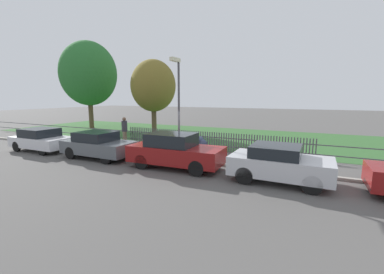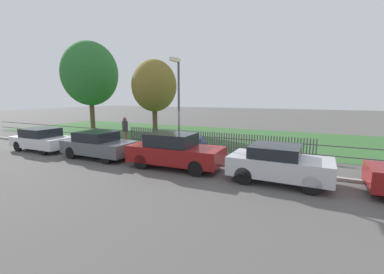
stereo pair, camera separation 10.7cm
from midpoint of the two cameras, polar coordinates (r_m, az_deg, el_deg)
ground_plane at (r=12.94m, az=-1.26°, el=-5.55°), size 120.00×120.00×0.00m
kerb_stone at (r=13.01m, az=-1.05°, el=-5.19°), size 43.46×0.20×0.12m
grass_strip at (r=20.83m, az=9.65°, el=-0.07°), size 43.46×11.05×0.01m
park_fence at (r=15.59m, az=3.97°, el=-0.91°), size 43.46×0.05×1.14m
parked_car_silver_hatchback at (r=17.92m, az=-30.08°, el=-0.44°), size 3.77×1.85×1.35m
parked_car_black_saloon at (r=14.50m, az=-19.82°, el=-1.58°), size 3.91×1.82×1.41m
parked_car_navy_estate at (r=11.73m, az=-3.63°, el=-3.05°), size 4.37×1.92×1.60m
parked_car_red_compact at (r=10.34m, az=18.98°, el=-5.56°), size 3.73×1.93×1.42m
covered_motorcycle at (r=14.71m, az=0.59°, el=-1.27°), size 1.93×0.85×1.01m
tree_nearest_kerb at (r=28.42m, az=-21.64°, el=12.93°), size 5.52×5.52×8.69m
tree_behind_motorcycle at (r=23.37m, az=-8.27°, el=11.16°), size 3.97×3.97×6.46m
pedestrian_near_fence at (r=17.97m, az=-14.47°, el=1.70°), size 0.48×0.48×1.86m
street_lamp at (r=13.12m, az=-2.96°, el=9.06°), size 0.20×0.78×5.11m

